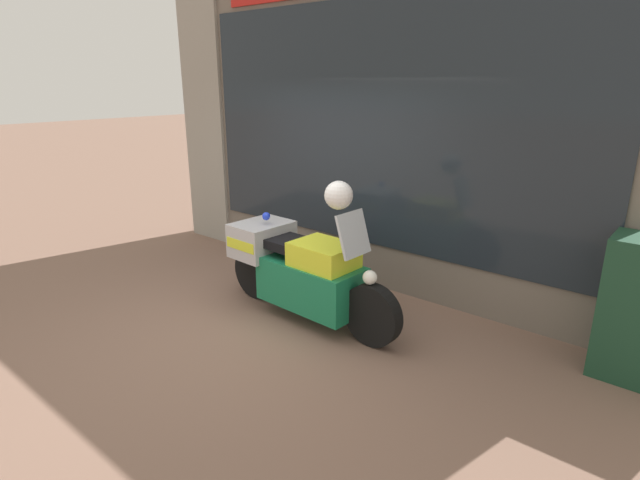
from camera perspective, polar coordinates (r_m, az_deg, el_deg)
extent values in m
plane|color=#7A5B4C|center=(5.40, -8.86, -9.62)|extent=(60.00, 60.00, 0.00)
cube|color=#6B6056|center=(6.31, 4.29, 12.55)|extent=(6.36, 0.40, 3.79)
cube|color=gray|center=(8.23, -11.76, 13.44)|extent=(0.88, 0.55, 3.79)
cube|color=#1E262D|center=(5.90, 6.30, 12.63)|extent=(5.25, 0.02, 2.79)
cube|color=slate|center=(6.47, 6.62, -2.13)|extent=(5.03, 0.30, 0.55)
cube|color=silver|center=(6.33, 7.63, 6.46)|extent=(5.03, 0.02, 1.42)
cube|color=beige|center=(6.11, 7.18, 12.74)|extent=(5.03, 0.30, 0.02)
cube|color=black|center=(7.09, -3.94, 13.83)|extent=(0.18, 0.04, 0.06)
cube|color=navy|center=(6.11, 7.20, 13.11)|extent=(0.18, 0.04, 0.06)
cube|color=#C68E19|center=(5.42, 21.69, 11.46)|extent=(0.18, 0.04, 0.06)
cube|color=orange|center=(7.24, -4.02, 3.50)|extent=(0.19, 0.03, 0.27)
cube|color=red|center=(6.29, 6.42, 1.23)|extent=(0.19, 0.01, 0.27)
cube|color=white|center=(5.63, 19.89, -1.75)|extent=(0.19, 0.04, 0.27)
cylinder|color=black|center=(4.88, 5.98, -8.52)|extent=(0.63, 0.16, 0.62)
cylinder|color=black|center=(5.93, -7.29, -3.66)|extent=(0.63, 0.16, 0.62)
cube|color=#19754C|center=(5.30, -1.01, -5.00)|extent=(1.17, 0.59, 0.48)
cube|color=yellow|center=(5.06, 0.43, -1.87)|extent=(0.64, 0.51, 0.27)
cube|color=black|center=(5.34, -3.08, -0.53)|extent=(0.68, 0.43, 0.10)
cube|color=#B7B7BC|center=(5.70, -6.63, 0.14)|extent=(0.52, 0.66, 0.38)
cube|color=yellow|center=(5.70, -6.63, 0.14)|extent=(0.47, 0.67, 0.11)
cube|color=#B2BCC6|center=(4.73, 3.84, 0.68)|extent=(0.17, 0.39, 0.42)
sphere|color=white|center=(4.75, 5.72, -4.28)|extent=(0.14, 0.14, 0.14)
sphere|color=blue|center=(5.56, -6.17, 2.72)|extent=(0.09, 0.09, 0.09)
sphere|color=white|center=(4.76, 2.15, 5.13)|extent=(0.28, 0.28, 0.28)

